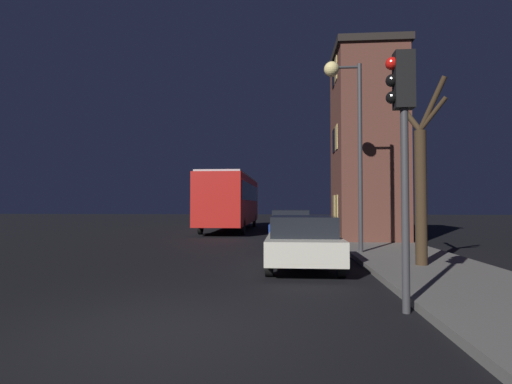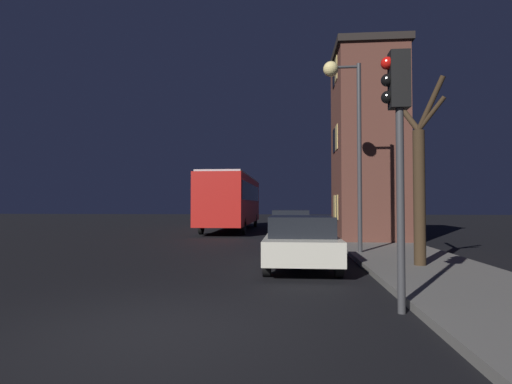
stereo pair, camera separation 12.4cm
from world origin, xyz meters
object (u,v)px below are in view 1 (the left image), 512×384
at_px(streetlamp, 346,111).
at_px(car_near_lane, 303,241).
at_px(traffic_light, 402,124).
at_px(car_mid_lane, 290,225).
at_px(bare_tree, 421,182).
at_px(bus, 231,198).

height_order(streetlamp, car_near_lane, streetlamp).
height_order(streetlamp, traffic_light, streetlamp).
distance_m(streetlamp, car_mid_lane, 6.97).
xyz_separation_m(bare_tree, bus, (-7.00, 15.16, -0.18)).
xyz_separation_m(streetlamp, car_mid_lane, (-1.76, 5.43, -4.00)).
relative_size(streetlamp, car_mid_lane, 1.30).
xyz_separation_m(bus, car_near_lane, (4.01, -15.08, -1.36)).
distance_m(traffic_light, bus, 20.01).
bearing_deg(car_near_lane, streetlamp, 59.72).
height_order(car_near_lane, car_mid_lane, car_mid_lane).
xyz_separation_m(streetlamp, bus, (-5.51, 12.50, -2.65)).
bearing_deg(car_mid_lane, car_near_lane, -88.16).
relative_size(traffic_light, bus, 0.35).
xyz_separation_m(traffic_light, car_mid_lane, (-1.65, 12.18, -2.21)).
bearing_deg(car_near_lane, bus, 104.88).
relative_size(car_near_lane, car_mid_lane, 0.82).
bearing_deg(car_mid_lane, bare_tree, -68.09).
relative_size(streetlamp, bare_tree, 1.33).
height_order(streetlamp, bare_tree, streetlamp).
xyz_separation_m(car_near_lane, car_mid_lane, (-0.26, 8.00, 0.01)).
height_order(bare_tree, bus, bare_tree).
relative_size(bus, car_near_lane, 2.95).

